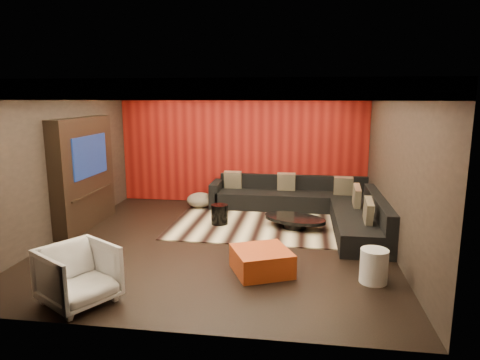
% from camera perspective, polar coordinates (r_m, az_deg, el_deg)
% --- Properties ---
extents(floor, '(6.00, 6.00, 0.02)m').
position_cam_1_polar(floor, '(7.84, -2.83, -8.41)').
color(floor, black).
rests_on(floor, ground).
extents(ceiling, '(6.00, 6.00, 0.02)m').
position_cam_1_polar(ceiling, '(7.38, -3.05, 12.65)').
color(ceiling, silver).
rests_on(ceiling, ground).
extents(wall_back, '(6.00, 0.02, 2.80)m').
position_cam_1_polar(wall_back, '(10.42, 0.26, 4.51)').
color(wall_back, black).
rests_on(wall_back, ground).
extents(wall_left, '(0.02, 6.00, 2.80)m').
position_cam_1_polar(wall_left, '(8.59, -23.07, 2.13)').
color(wall_left, black).
rests_on(wall_left, ground).
extents(wall_right, '(0.02, 6.00, 2.80)m').
position_cam_1_polar(wall_right, '(7.51, 20.22, 1.15)').
color(wall_right, black).
rests_on(wall_right, ground).
extents(red_feature_wall, '(5.98, 0.05, 2.78)m').
position_cam_1_polar(red_feature_wall, '(10.39, 0.23, 4.49)').
color(red_feature_wall, '#6B0C0A').
rests_on(red_feature_wall, ground).
extents(soffit_back, '(6.00, 0.60, 0.22)m').
position_cam_1_polar(soffit_back, '(10.04, 0.02, 11.63)').
color(soffit_back, silver).
rests_on(soffit_back, ground).
extents(soffit_front, '(6.00, 0.60, 0.22)m').
position_cam_1_polar(soffit_front, '(4.76, -9.49, 11.81)').
color(soffit_front, silver).
rests_on(soffit_front, ground).
extents(soffit_left, '(0.60, 4.80, 0.22)m').
position_cam_1_polar(soffit_left, '(8.34, -21.91, 10.89)').
color(soffit_left, silver).
rests_on(soffit_left, ground).
extents(soffit_right, '(0.60, 4.80, 0.22)m').
position_cam_1_polar(soffit_right, '(7.35, 18.51, 11.17)').
color(soffit_right, silver).
rests_on(soffit_right, ground).
extents(cove_back, '(4.80, 0.08, 0.04)m').
position_cam_1_polar(cove_back, '(9.71, -0.27, 11.11)').
color(cove_back, '#FFD899').
rests_on(cove_back, ground).
extents(cove_front, '(4.80, 0.08, 0.04)m').
position_cam_1_polar(cove_front, '(5.09, -8.29, 10.79)').
color(cove_front, '#FFD899').
rests_on(cove_front, ground).
extents(cove_left, '(0.08, 4.80, 0.04)m').
position_cam_1_polar(cove_left, '(8.17, -19.76, 10.42)').
color(cove_left, '#FFD899').
rests_on(cove_left, ground).
extents(cove_right, '(0.08, 4.80, 0.04)m').
position_cam_1_polar(cove_right, '(7.30, 15.79, 10.62)').
color(cove_right, '#FFD899').
rests_on(cove_right, ground).
extents(tv_surround, '(0.30, 2.00, 2.20)m').
position_cam_1_polar(tv_surround, '(9.07, -20.12, 0.87)').
color(tv_surround, black).
rests_on(tv_surround, ground).
extents(tv_screen, '(0.04, 1.30, 0.80)m').
position_cam_1_polar(tv_screen, '(8.94, -19.36, 3.05)').
color(tv_screen, black).
rests_on(tv_screen, ground).
extents(tv_shelf, '(0.04, 1.60, 0.04)m').
position_cam_1_polar(tv_shelf, '(9.07, -19.05, -1.64)').
color(tv_shelf, black).
rests_on(tv_shelf, ground).
extents(rug, '(4.04, 3.06, 0.02)m').
position_cam_1_polar(rug, '(9.08, 4.17, -5.52)').
color(rug, beige).
rests_on(rug, floor).
extents(coffee_table, '(1.67, 1.67, 0.22)m').
position_cam_1_polar(coffee_table, '(8.66, 7.27, -5.61)').
color(coffee_table, black).
rests_on(coffee_table, rug).
extents(drum_stool, '(0.43, 0.43, 0.41)m').
position_cam_1_polar(drum_stool, '(8.81, -2.74, -4.59)').
color(drum_stool, black).
rests_on(drum_stool, rug).
extents(striped_pouf, '(0.80, 0.80, 0.34)m').
position_cam_1_polar(striped_pouf, '(10.15, -5.36, -2.67)').
color(striped_pouf, '#C5B698').
rests_on(striped_pouf, rug).
extents(white_side_table, '(0.41, 0.41, 0.49)m').
position_cam_1_polar(white_side_table, '(6.48, 17.41, -10.89)').
color(white_side_table, silver).
rests_on(white_side_table, floor).
extents(orange_ottoman, '(1.06, 1.06, 0.36)m').
position_cam_1_polar(orange_ottoman, '(6.55, 2.89, -10.72)').
color(orange_ottoman, '#AF4A16').
rests_on(orange_ottoman, floor).
extents(armchair, '(1.14, 1.14, 0.77)m').
position_cam_1_polar(armchair, '(5.93, -20.75, -11.78)').
color(armchair, silver).
rests_on(armchair, floor).
extents(sectional_sofa, '(3.65, 3.50, 0.75)m').
position_cam_1_polar(sectional_sofa, '(9.42, 9.80, -3.45)').
color(sectional_sofa, black).
rests_on(sectional_sofa, floor).
extents(throw_pillows, '(3.08, 2.83, 0.50)m').
position_cam_1_polar(throw_pillows, '(9.36, 9.68, -1.28)').
color(throw_pillows, tan).
rests_on(throw_pillows, sectional_sofa).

